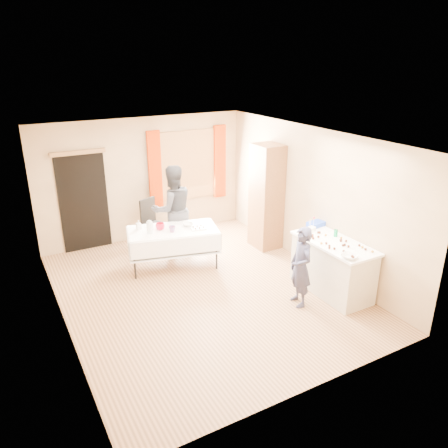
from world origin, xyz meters
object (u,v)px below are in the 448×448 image
party_table (173,244)px  girl (301,267)px  chair (155,232)px  woman (173,209)px  cabinet (266,197)px  counter (332,267)px

party_table → girl: (1.23, -2.24, 0.22)m
girl → chair: bearing=-150.2°
party_table → woman: size_ratio=1.01×
cabinet → party_table: cabinet is taller
girl → cabinet: bearing=169.6°
party_table → girl: size_ratio=1.38×
party_table → woman: bearing=80.4°
party_table → woman: 0.82m
woman → chair: bearing=-59.2°
cabinet → chair: cabinet is taller
counter → girl: 0.76m
counter → party_table: bearing=131.8°
chair → cabinet: bearing=-54.0°
cabinet → counter: bearing=-92.7°
cabinet → counter: (-0.10, -2.14, -0.62)m
party_table → girl: 2.57m
cabinet → counter: 2.23m
counter → woman: 3.30m
cabinet → woman: 1.91m
girl → woman: size_ratio=0.74×
cabinet → party_table: 2.15m
counter → party_table: size_ratio=0.81×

